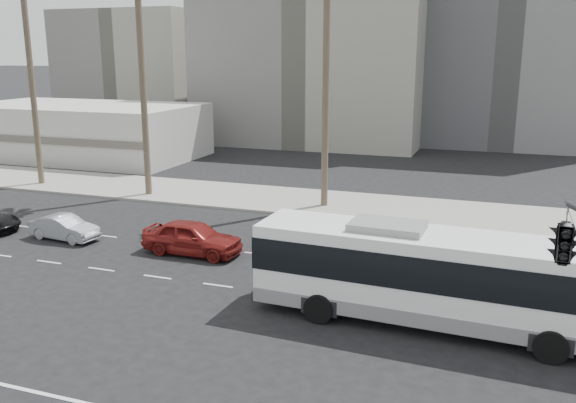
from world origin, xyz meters
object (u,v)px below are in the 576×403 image
at_px(city_bus, 431,274).
at_px(car_a, 192,237).
at_px(traffic_signal, 572,258).
at_px(car_b, 64,228).

bearing_deg(city_bus, car_a, 163.27).
distance_m(city_bus, car_a, 12.91).
bearing_deg(traffic_signal, car_a, 121.14).
relative_size(city_bus, car_a, 2.61).
height_order(city_bus, traffic_signal, traffic_signal).
distance_m(city_bus, car_b, 20.26).
relative_size(city_bus, car_b, 3.31).
bearing_deg(traffic_signal, city_bus, 93.29).
distance_m(car_b, traffic_signal, 26.95).
bearing_deg(traffic_signal, car_b, 131.79).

